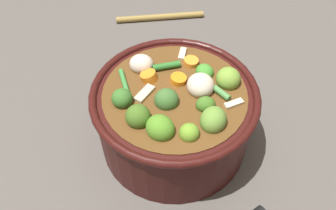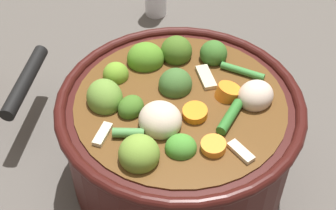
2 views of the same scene
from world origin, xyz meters
name	(u,v)px [view 1 (image 1 of 2)]	position (x,y,z in m)	size (l,w,h in m)	color
ground_plane	(174,139)	(0.00, 0.00, 0.00)	(1.10, 1.10, 0.00)	#514C47
cooking_pot	(174,115)	(0.00, 0.00, 0.07)	(0.26, 0.26, 0.14)	#38110F
wooden_spoon	(157,0)	(-0.01, 0.43, 0.01)	(0.21, 0.17, 0.02)	olive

